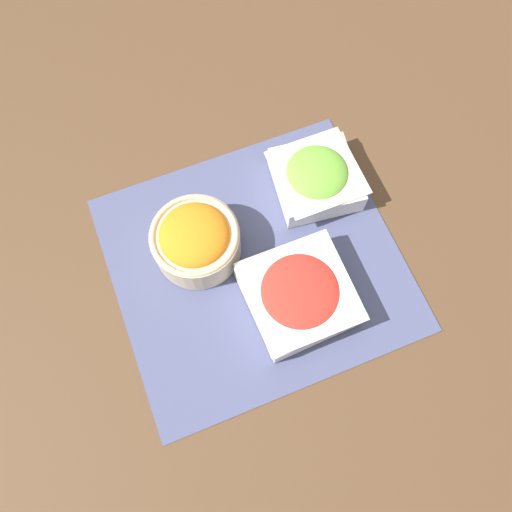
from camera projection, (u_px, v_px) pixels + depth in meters
ground_plane at (256, 263)px, 0.83m from camera, size 3.00×3.00×0.00m
placemat at (256, 263)px, 0.83m from camera, size 0.46×0.43×0.00m
tomato_bowl at (299, 294)px, 0.78m from camera, size 0.16×0.16×0.06m
carrot_bowl at (196, 240)px, 0.80m from camera, size 0.14×0.14×0.08m
lettuce_bowl at (316, 177)px, 0.85m from camera, size 0.15×0.15×0.06m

